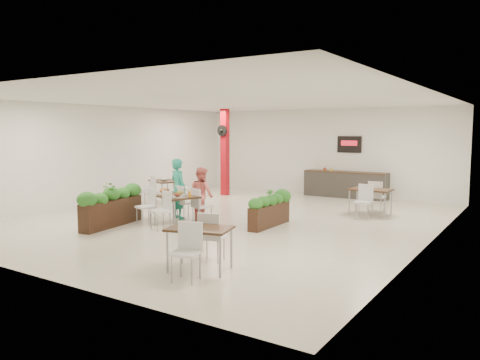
% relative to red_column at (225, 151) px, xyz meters
% --- Properties ---
extents(ground, '(12.00, 12.00, 0.00)m').
position_rel_red_column_xyz_m(ground, '(3.00, -3.79, -1.64)').
color(ground, beige).
rests_on(ground, ground).
extents(room_shell, '(10.10, 12.10, 3.22)m').
position_rel_red_column_xyz_m(room_shell, '(3.00, -3.79, 0.36)').
color(room_shell, white).
rests_on(room_shell, ground).
extents(red_column, '(0.40, 0.41, 3.20)m').
position_rel_red_column_xyz_m(red_column, '(0.00, 0.00, 0.00)').
color(red_column, '#AA0B16').
rests_on(red_column, ground).
extents(service_counter, '(3.00, 0.64, 2.20)m').
position_rel_red_column_xyz_m(service_counter, '(4.00, 1.86, -1.15)').
color(service_counter, '#2E2B29').
rests_on(service_counter, ground).
extents(main_table, '(1.69, 1.94, 0.92)m').
position_rel_red_column_xyz_m(main_table, '(2.03, -5.22, -1.01)').
color(main_table, black).
rests_on(main_table, ground).
extents(diner_man, '(0.70, 0.57, 1.65)m').
position_rel_red_column_xyz_m(diner_man, '(1.64, -4.56, -0.82)').
color(diner_man, teal).
rests_on(diner_man, ground).
extents(diner_woman, '(0.84, 0.75, 1.44)m').
position_rel_red_column_xyz_m(diner_woman, '(2.44, -4.56, -0.92)').
color(diner_woman, '#FB746F').
rests_on(diner_woman, ground).
extents(planter_left, '(0.69, 2.11, 1.12)m').
position_rel_red_column_xyz_m(planter_left, '(0.92, -6.29, -1.11)').
color(planter_left, black).
rests_on(planter_left, ground).
extents(planter_right, '(0.42, 1.79, 0.93)m').
position_rel_red_column_xyz_m(planter_right, '(4.26, -4.14, -1.16)').
color(planter_right, black).
rests_on(planter_right, ground).
extents(side_table_a, '(1.33, 1.65, 0.92)m').
position_rel_red_column_xyz_m(side_table_a, '(-0.57, -2.68, -1.02)').
color(side_table_a, black).
rests_on(side_table_a, ground).
extents(side_table_b, '(1.14, 1.62, 0.92)m').
position_rel_red_column_xyz_m(side_table_b, '(5.87, -1.18, -1.02)').
color(side_table_b, black).
rests_on(side_table_b, ground).
extents(side_table_c, '(1.22, 1.67, 0.92)m').
position_rel_red_column_xyz_m(side_table_c, '(5.09, -8.04, -1.03)').
color(side_table_c, black).
rests_on(side_table_c, ground).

